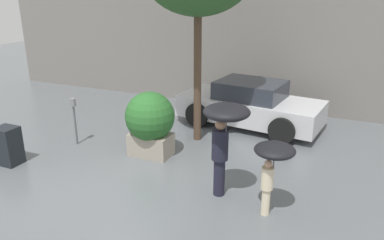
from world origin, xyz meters
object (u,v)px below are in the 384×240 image
at_px(person_adult, 224,127).
at_px(person_child, 273,158).
at_px(newspaper_box, 8,146).
at_px(planter_box, 150,121).
at_px(parked_car_near, 250,105).
at_px(parking_meter, 74,112).

relative_size(person_adult, person_child, 1.38).
relative_size(person_child, newspaper_box, 1.52).
xyz_separation_m(planter_box, parked_car_near, (1.63, 3.05, -0.24)).
bearing_deg(parked_car_near, planter_box, 159.04).
relative_size(person_adult, newspaper_box, 2.11).
bearing_deg(person_child, parking_meter, 132.54).
bearing_deg(parked_car_near, newspaper_box, 144.63).
xyz_separation_m(person_adult, person_child, (0.98, -0.24, -0.35)).
height_order(parking_meter, newspaper_box, parking_meter).
bearing_deg(person_child, planter_box, 122.02).
distance_m(person_adult, parked_car_near, 4.32).
distance_m(parking_meter, newspaper_box, 1.75).
bearing_deg(planter_box, parking_meter, -175.36).
height_order(person_child, parking_meter, person_child).
bearing_deg(parking_meter, newspaper_box, -111.81).
distance_m(person_adult, newspaper_box, 5.16).
height_order(person_child, parked_car_near, person_child).
distance_m(person_adult, parking_meter, 4.53).
bearing_deg(person_child, parked_car_near, 75.12).
height_order(planter_box, parked_car_near, planter_box).
distance_m(planter_box, parked_car_near, 3.47).
height_order(planter_box, person_child, planter_box).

